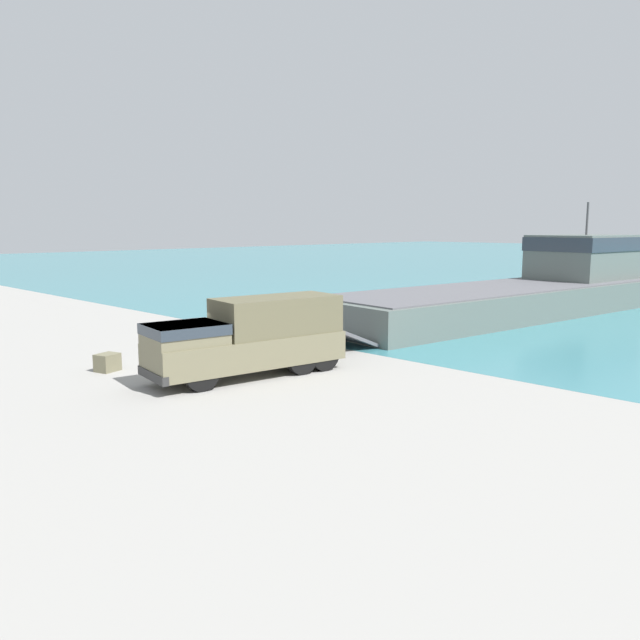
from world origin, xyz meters
name	(u,v)px	position (x,y,z in m)	size (l,w,h in m)	color
ground_plane	(203,369)	(0.00, 0.00, 0.00)	(240.00, 240.00, 0.00)	gray
landing_craft	(530,285)	(1.53, 25.82, 1.82)	(11.21, 33.48, 7.59)	#56605B
military_truck	(251,337)	(2.33, 0.68, 1.57)	(3.63, 8.20, 3.05)	#6B664C
soldier_on_ramp	(186,343)	(-0.78, -0.25, 1.02)	(0.49, 0.34, 1.76)	#3D4C33
mooring_bollard	(245,329)	(-4.61, 5.93, 0.44)	(0.30, 0.30, 0.81)	#333338
cargo_crate	(107,362)	(-2.46, -2.92, 0.36)	(0.72, 0.86, 0.72)	#6B664C
shoreline_rock_a	(218,330)	(-7.60, 6.34, 0.00)	(0.82, 0.82, 0.82)	#66605B
shoreline_rock_b	(275,336)	(-3.81, 7.36, 0.00)	(1.09, 1.09, 1.09)	#66605B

